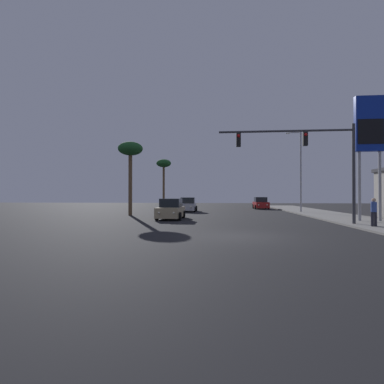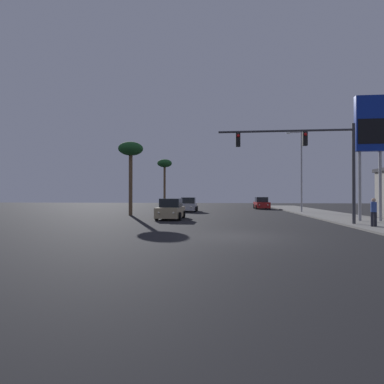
{
  "view_description": "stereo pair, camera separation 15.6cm",
  "coord_description": "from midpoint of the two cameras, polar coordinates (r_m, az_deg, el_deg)",
  "views": [
    {
      "loc": [
        -0.98,
        -14.42,
        1.97
      ],
      "look_at": [
        -3.29,
        10.94,
        2.23
      ],
      "focal_mm": 28.0,
      "sensor_mm": 36.0,
      "label": 1
    },
    {
      "loc": [
        -0.83,
        -14.4,
        1.97
      ],
      "look_at": [
        -3.29,
        10.94,
        2.23
      ],
      "focal_mm": 28.0,
      "sensor_mm": 36.0,
      "label": 2
    }
  ],
  "objects": [
    {
      "name": "ground_plane",
      "position": [
        14.57,
        8.8,
        -8.35
      ],
      "size": [
        120.0,
        120.0,
        0.0
      ],
      "primitive_type": "plane",
      "color": "black"
    },
    {
      "name": "sidewalk_right",
      "position": [
        26.6,
        28.31,
        -4.63
      ],
      "size": [
        5.0,
        60.0,
        0.12
      ],
      "color": "gray",
      "rests_on": "ground"
    },
    {
      "name": "car_silver",
      "position": [
        35.98,
        -0.91,
        -2.51
      ],
      "size": [
        2.04,
        4.33,
        1.68
      ],
      "rotation": [
        0.0,
        0.0,
        3.17
      ],
      "color": "#B7B7BC",
      "rests_on": "ground"
    },
    {
      "name": "car_tan",
      "position": [
        24.72,
        -4.22,
        -3.39
      ],
      "size": [
        2.04,
        4.33,
        1.68
      ],
      "rotation": [
        0.0,
        0.0,
        3.12
      ],
      "color": "tan",
      "rests_on": "ground"
    },
    {
      "name": "car_red",
      "position": [
        43.86,
        12.85,
        -2.15
      ],
      "size": [
        2.04,
        4.33,
        1.68
      ],
      "rotation": [
        0.0,
        0.0,
        3.16
      ],
      "color": "maroon",
      "rests_on": "ground"
    },
    {
      "name": "traffic_light_mast",
      "position": [
        21.32,
        21.72,
        7.09
      ],
      "size": [
        8.82,
        0.36,
        6.5
      ],
      "color": "#38383D",
      "rests_on": "sidewalk_right"
    },
    {
      "name": "street_lamp",
      "position": [
        35.54,
        19.69,
        4.53
      ],
      "size": [
        1.74,
        0.24,
        9.0
      ],
      "color": "#99999E",
      "rests_on": "sidewalk_right"
    },
    {
      "name": "gas_station_sign",
      "position": [
        25.42,
        30.55,
        10.03
      ],
      "size": [
        2.0,
        0.42,
        9.0
      ],
      "color": "#99999E",
      "rests_on": "sidewalk_right"
    },
    {
      "name": "pedestrian_on_sidewalk",
      "position": [
        20.69,
        31.15,
        -3.09
      ],
      "size": [
        0.34,
        0.32,
        1.67
      ],
      "color": "#23232D",
      "rests_on": "sidewalk_right"
    },
    {
      "name": "palm_tree_far",
      "position": [
        49.5,
        -5.5,
        5.02
      ],
      "size": [
        2.4,
        2.4,
        7.86
      ],
      "color": "brown",
      "rests_on": "ground"
    },
    {
      "name": "palm_tree_near",
      "position": [
        30.01,
        -11.81,
        7.48
      ],
      "size": [
        2.4,
        2.4,
        7.16
      ],
      "color": "brown",
      "rests_on": "ground"
    }
  ]
}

